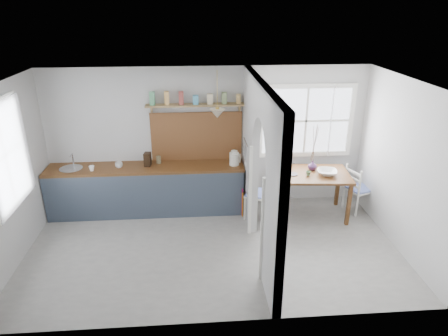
{
  "coord_description": "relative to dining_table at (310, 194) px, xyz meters",
  "views": [
    {
      "loc": [
        -0.24,
        -5.37,
        3.6
      ],
      "look_at": [
        0.2,
        0.31,
        1.23
      ],
      "focal_mm": 32.0,
      "sensor_mm": 36.0,
      "label": 1
    }
  ],
  "objects": [
    {
      "name": "floor",
      "position": [
        -1.81,
        -0.96,
        -0.41
      ],
      "size": [
        5.8,
        3.2,
        0.01
      ],
      "primitive_type": "cube",
      "color": "gray",
      "rests_on": "ground"
    },
    {
      "name": "ceiling",
      "position": [
        -1.81,
        -0.96,
        2.19
      ],
      "size": [
        5.8,
        3.2,
        0.01
      ],
      "primitive_type": "cube",
      "color": "beige",
      "rests_on": "walls"
    },
    {
      "name": "walls",
      "position": [
        -1.81,
        -0.96,
        0.89
      ],
      "size": [
        5.81,
        3.21,
        2.6
      ],
      "color": "beige",
      "rests_on": "floor"
    },
    {
      "name": "partition",
      "position": [
        -1.11,
        -0.9,
        1.04
      ],
      "size": [
        0.12,
        3.2,
        2.6
      ],
      "color": "beige",
      "rests_on": "floor"
    },
    {
      "name": "kitchen_window",
      "position": [
        -4.68,
        -0.96,
        1.24
      ],
      "size": [
        0.1,
        1.16,
        1.5
      ],
      "primitive_type": null,
      "color": "white",
      "rests_on": "walls"
    },
    {
      "name": "nook_window",
      "position": [
        -0.01,
        0.6,
        1.19
      ],
      "size": [
        1.76,
        0.1,
        1.3
      ],
      "primitive_type": null,
      "color": "white",
      "rests_on": "walls"
    },
    {
      "name": "counter",
      "position": [
        -2.94,
        0.37,
        0.05
      ],
      "size": [
        3.5,
        0.6,
        0.9
      ],
      "color": "#522B11",
      "rests_on": "floor"
    },
    {
      "name": "sink",
      "position": [
        -4.24,
        0.34,
        0.48
      ],
      "size": [
        0.4,
        0.4,
        0.02
      ],
      "primitive_type": "cylinder",
      "color": "silver",
      "rests_on": "counter"
    },
    {
      "name": "backsplash",
      "position": [
        -2.01,
        0.62,
        0.94
      ],
      "size": [
        1.65,
        0.03,
        0.9
      ],
      "primitive_type": "cube",
      "color": "brown",
      "rests_on": "walls"
    },
    {
      "name": "shelf",
      "position": [
        -2.01,
        0.53,
        1.59
      ],
      "size": [
        1.75,
        0.2,
        0.21
      ],
      "color": "#9D7B47",
      "rests_on": "walls"
    },
    {
      "name": "pendant_lamp",
      "position": [
        -1.66,
        0.19,
        1.47
      ],
      "size": [
        0.26,
        0.26,
        0.16
      ],
      "primitive_type": "cone",
      "color": "beige",
      "rests_on": "ceiling"
    },
    {
      "name": "utensil_rail",
      "position": [
        -1.2,
        -0.06,
        1.04
      ],
      "size": [
        0.02,
        0.5,
        0.02
      ],
      "primitive_type": "cylinder",
      "rotation": [
        1.57,
        0.0,
        0.0
      ],
      "color": "silver",
      "rests_on": "partition"
    },
    {
      "name": "dining_table",
      "position": [
        0.0,
        0.0,
        0.0
      ],
      "size": [
        1.38,
        0.98,
        0.82
      ],
      "primitive_type": null,
      "rotation": [
        0.0,
        0.0,
        -0.09
      ],
      "color": "#522B11",
      "rests_on": "floor"
    },
    {
      "name": "chair_left",
      "position": [
        -0.95,
        0.01,
        0.05
      ],
      "size": [
        0.55,
        0.55,
        0.92
      ],
      "primitive_type": null,
      "rotation": [
        0.0,
        0.0,
        -1.94
      ],
      "color": "white",
      "rests_on": "floor"
    },
    {
      "name": "chair_right",
      "position": [
        0.94,
        0.09,
        0.04
      ],
      "size": [
        0.52,
        0.52,
        0.89
      ],
      "primitive_type": null,
      "rotation": [
        0.0,
        0.0,
        1.92
      ],
      "color": "white",
      "rests_on": "floor"
    },
    {
      "name": "kettle",
      "position": [
        -1.35,
        0.29,
        0.63
      ],
      "size": [
        0.26,
        0.23,
        0.27
      ],
      "primitive_type": null,
      "rotation": [
        0.0,
        0.0,
        0.21
      ],
      "color": "white",
      "rests_on": "counter"
    },
    {
      "name": "mug_a",
      "position": [
        -3.84,
        0.21,
        0.54
      ],
      "size": [
        0.13,
        0.13,
        0.09
      ],
      "primitive_type": "imported",
      "rotation": [
        0.0,
        0.0,
        0.4
      ],
      "color": "white",
      "rests_on": "counter"
    },
    {
      "name": "mug_b",
      "position": [
        -3.4,
        0.32,
        0.54
      ],
      "size": [
        0.15,
        0.15,
        0.1
      ],
      "primitive_type": "imported",
      "rotation": [
        0.0,
        0.0,
        0.15
      ],
      "color": "white",
      "rests_on": "counter"
    },
    {
      "name": "knife_block",
      "position": [
        -2.9,
        0.38,
        0.61
      ],
      "size": [
        0.13,
        0.17,
        0.24
      ],
      "primitive_type": "cube",
      "rotation": [
        0.0,
        0.0,
        -0.13
      ],
      "color": "black",
      "rests_on": "counter"
    },
    {
      "name": "jar",
      "position": [
        -2.71,
        0.47,
        0.56
      ],
      "size": [
        0.1,
        0.1,
        0.14
      ],
      "primitive_type": "cylinder",
      "rotation": [
        0.0,
        0.0,
        -0.26
      ],
      "color": "#746E4F",
      "rests_on": "counter"
    },
    {
      "name": "towel_magenta",
      "position": [
        -1.23,
        0.03,
        -0.13
      ],
      "size": [
        0.02,
        0.03,
        0.53
      ],
      "primitive_type": "cube",
      "color": "#B81A5D",
      "rests_on": "counter"
    },
    {
      "name": "towel_orange",
      "position": [
        -1.23,
        -0.02,
        -0.16
      ],
      "size": [
        0.02,
        0.03,
        0.47
      ],
      "primitive_type": "cube",
      "color": "#C66E17",
      "rests_on": "counter"
    },
    {
      "name": "bowl",
      "position": [
        0.24,
        -0.08,
        0.45
      ],
      "size": [
        0.4,
        0.4,
        0.08
      ],
      "primitive_type": "imported",
      "rotation": [
        0.0,
        0.0,
        -0.21
      ],
      "color": "white",
      "rests_on": "dining_table"
    },
    {
      "name": "table_cup",
      "position": [
        -0.1,
        -0.1,
        0.45
      ],
      "size": [
        0.11,
        0.11,
        0.08
      ],
      "primitive_type": "imported",
      "rotation": [
        0.0,
        0.0,
        0.43
      ],
      "color": "#53754B",
      "rests_on": "dining_table"
    },
    {
      "name": "plate",
      "position": [
        -0.35,
        -0.03,
        0.42
      ],
      "size": [
        0.23,
        0.23,
        0.01
      ],
      "primitive_type": "cylinder",
      "rotation": [
        0.0,
        0.0,
        -0.36
      ],
      "color": "#312E2E",
      "rests_on": "dining_table"
    },
    {
      "name": "vase",
      "position": [
        0.05,
        0.16,
        0.49
      ],
      "size": [
        0.19,
        0.19,
        0.17
      ],
      "primitive_type": "imported",
      "rotation": [
        0.0,
        0.0,
        0.2
      ],
      "color": "#43244C",
      "rests_on": "dining_table"
    }
  ]
}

